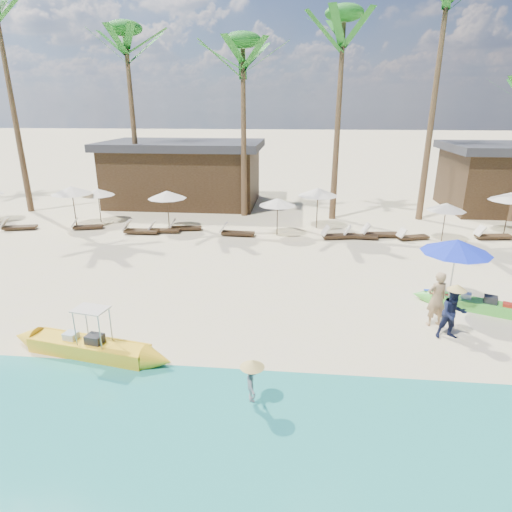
# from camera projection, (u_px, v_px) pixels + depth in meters

# --- Properties ---
(ground) EXTENTS (240.00, 240.00, 0.00)m
(ground) POSITION_uv_depth(u_px,v_px,m) (293.00, 326.00, 13.51)
(ground) COLOR beige
(ground) RESTS_ON ground
(wet_sand_strip) EXTENTS (240.00, 4.50, 0.01)m
(wet_sand_strip) POSITION_uv_depth(u_px,v_px,m) (289.00, 443.00, 8.81)
(wet_sand_strip) COLOR tan
(wet_sand_strip) RESTS_ON ground
(green_canoe) EXTENTS (4.44, 2.02, 0.59)m
(green_canoe) POSITION_uv_depth(u_px,v_px,m) (477.00, 305.00, 14.52)
(green_canoe) COLOR #53D13F
(green_canoe) RESTS_ON ground
(yellow_canoe) EXTENTS (5.59, 1.36, 1.46)m
(yellow_canoe) POSITION_uv_depth(u_px,v_px,m) (89.00, 347.00, 11.88)
(yellow_canoe) COLOR yellow
(yellow_canoe) RESTS_ON ground
(tourist) EXTENTS (0.76, 0.61, 1.80)m
(tourist) POSITION_uv_depth(u_px,v_px,m) (436.00, 299.00, 13.30)
(tourist) COLOR tan
(tourist) RESTS_ON ground
(vendor_green) EXTENTS (0.84, 0.69, 1.62)m
(vendor_green) POSITION_uv_depth(u_px,v_px,m) (453.00, 313.00, 12.57)
(vendor_green) COLOR #131935
(vendor_green) RESTS_ON ground
(vendor_yellow) EXTENTS (0.46, 0.67, 0.95)m
(vendor_yellow) POSITION_uv_depth(u_px,v_px,m) (252.00, 383.00, 9.68)
(vendor_yellow) COLOR gray
(vendor_yellow) RESTS_ON ground
(blue_umbrella) EXTENTS (2.28, 2.28, 2.45)m
(blue_umbrella) POSITION_uv_depth(u_px,v_px,m) (457.00, 246.00, 14.07)
(blue_umbrella) COLOR #99999E
(blue_umbrella) RESTS_ON ground
(resort_parasol_2) EXTENTS (2.25, 2.25, 2.32)m
(resort_parasol_2) POSITION_uv_depth(u_px,v_px,m) (72.00, 190.00, 24.11)
(resort_parasol_2) COLOR #3A2817
(resort_parasol_2) RESTS_ON ground
(lounger_2_left) EXTENTS (1.93, 0.98, 0.63)m
(lounger_2_left) POSITION_uv_depth(u_px,v_px,m) (17.00, 226.00, 23.94)
(lounger_2_left) COLOR #3A2817
(lounger_2_left) RESTS_ON ground
(resort_parasol_3) EXTENTS (1.95, 1.95, 2.01)m
(resort_parasol_3) POSITION_uv_depth(u_px,v_px,m) (98.00, 192.00, 25.04)
(resort_parasol_3) COLOR #3A2817
(resort_parasol_3) RESTS_ON ground
(lounger_3_left) EXTENTS (1.75, 0.95, 0.57)m
(lounger_3_left) POSITION_uv_depth(u_px,v_px,m) (86.00, 226.00, 24.05)
(lounger_3_left) COLOR #3A2817
(lounger_3_left) RESTS_ON ground
(lounger_3_right) EXTENTS (1.97, 0.64, 0.67)m
(lounger_3_right) POSITION_uv_depth(u_px,v_px,m) (139.00, 230.00, 23.20)
(lounger_3_right) COLOR #3A2817
(lounger_3_right) RESTS_ON ground
(resort_parasol_4) EXTENTS (2.12, 2.12, 2.18)m
(resort_parasol_4) POSITION_uv_depth(u_px,v_px,m) (167.00, 195.00, 23.50)
(resort_parasol_4) COLOR #3A2817
(resort_parasol_4) RESTS_ON ground
(lounger_4_left) EXTENTS (1.71, 0.59, 0.57)m
(lounger_4_left) POSITION_uv_depth(u_px,v_px,m) (163.00, 229.00, 23.40)
(lounger_4_left) COLOR #3A2817
(lounger_4_left) RESTS_ON ground
(lounger_4_right) EXTENTS (1.82, 0.83, 0.60)m
(lounger_4_right) POSITION_uv_depth(u_px,v_px,m) (184.00, 227.00, 23.83)
(lounger_4_right) COLOR #3A2817
(lounger_4_right) RESTS_ON ground
(resort_parasol_5) EXTENTS (1.96, 1.96, 2.02)m
(resort_parasol_5) POSITION_uv_depth(u_px,v_px,m) (278.00, 202.00, 22.42)
(resort_parasol_5) COLOR #3A2817
(resort_parasol_5) RESTS_ON ground
(lounger_5_left) EXTENTS (1.87, 0.66, 0.63)m
(lounger_5_left) POSITION_uv_depth(u_px,v_px,m) (235.00, 232.00, 22.86)
(lounger_5_left) COLOR #3A2817
(lounger_5_left) RESTS_ON ground
(resort_parasol_6) EXTENTS (2.23, 2.23, 2.30)m
(resort_parasol_6) POSITION_uv_depth(u_px,v_px,m) (318.00, 192.00, 23.73)
(resort_parasol_6) COLOR #3A2817
(resort_parasol_6) RESTS_ON ground
(lounger_6_left) EXTENTS (1.97, 0.95, 0.64)m
(lounger_6_left) POSITION_uv_depth(u_px,v_px,m) (337.00, 235.00, 22.32)
(lounger_6_left) COLOR #3A2817
(lounger_6_left) RESTS_ON ground
(lounger_6_right) EXTENTS (1.80, 0.69, 0.60)m
(lounger_6_right) POSITION_uv_depth(u_px,v_px,m) (359.00, 235.00, 22.35)
(lounger_6_right) COLOR #3A2817
(lounger_6_right) RESTS_ON ground
(resort_parasol_7) EXTENTS (1.92, 1.92, 1.98)m
(resort_parasol_7) POSITION_uv_depth(u_px,v_px,m) (446.00, 207.00, 21.47)
(resort_parasol_7) COLOR #3A2817
(resort_parasol_7) RESTS_ON ground
(lounger_7_left) EXTENTS (2.01, 0.83, 0.66)m
(lounger_7_left) POSITION_uv_depth(u_px,v_px,m) (378.00, 233.00, 22.59)
(lounger_7_left) COLOR #3A2817
(lounger_7_left) RESTS_ON ground
(lounger_7_right) EXTENTS (1.76, 1.03, 0.57)m
(lounger_7_right) POSITION_uv_depth(u_px,v_px,m) (411.00, 236.00, 22.16)
(lounger_7_right) COLOR #3A2817
(lounger_7_right) RESTS_ON ground
(resort_parasol_8) EXTENTS (2.21, 2.21, 2.27)m
(resort_parasol_8) POSITION_uv_depth(u_px,v_px,m) (511.00, 197.00, 22.61)
(resort_parasol_8) COLOR #3A2817
(resort_parasol_8) RESTS_ON ground
(lounger_8_left) EXTENTS (1.97, 0.82, 0.65)m
(lounger_8_left) POSITION_uv_depth(u_px,v_px,m) (491.00, 235.00, 22.25)
(lounger_8_left) COLOR #3A2817
(lounger_8_left) RESTS_ON ground
(palm_2) EXTENTS (2.08, 2.08, 11.33)m
(palm_2) POSITION_uv_depth(u_px,v_px,m) (127.00, 60.00, 25.59)
(palm_2) COLOR brown
(palm_2) RESTS_ON ground
(palm_3) EXTENTS (2.08, 2.08, 10.52)m
(palm_3) POSITION_uv_depth(u_px,v_px,m) (243.00, 69.00, 24.38)
(palm_3) COLOR brown
(palm_3) RESTS_ON ground
(palm_4) EXTENTS (2.08, 2.08, 11.70)m
(palm_4) POSITION_uv_depth(u_px,v_px,m) (342.00, 50.00, 23.33)
(palm_4) COLOR brown
(palm_4) RESTS_ON ground
(palm_5) EXTENTS (2.08, 2.08, 13.60)m
(palm_5) POSITION_uv_depth(u_px,v_px,m) (444.00, 22.00, 22.72)
(palm_5) COLOR brown
(palm_5) RESTS_ON ground
(pavilion_west) EXTENTS (10.80, 6.60, 4.30)m
(pavilion_west) POSITION_uv_depth(u_px,v_px,m) (184.00, 172.00, 29.96)
(pavilion_west) COLOR #3A2817
(pavilion_west) RESTS_ON ground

